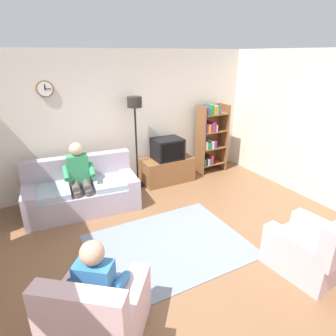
{
  "coord_description": "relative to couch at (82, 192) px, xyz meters",
  "views": [
    {
      "loc": [
        -1.93,
        -2.83,
        2.62
      ],
      "look_at": [
        0.07,
        0.92,
        0.91
      ],
      "focal_mm": 30.65,
      "sensor_mm": 36.0,
      "label": 1
    }
  ],
  "objects": [
    {
      "name": "ground_plane",
      "position": [
        1.13,
        -1.92,
        -0.31
      ],
      "size": [
        12.0,
        12.0,
        0.0
      ],
      "primitive_type": "plane",
      "color": "brown"
    },
    {
      "name": "back_wall_assembly",
      "position": [
        1.13,
        0.74,
        1.04
      ],
      "size": [
        6.2,
        0.17,
        2.7
      ],
      "color": "silver",
      "rests_on": "ground_plane"
    },
    {
      "name": "couch",
      "position": [
        0.0,
        0.0,
        0.0
      ],
      "size": [
        1.98,
        1.06,
        0.9
      ],
      "color": "#A899A8",
      "rests_on": "ground_plane"
    },
    {
      "name": "tv_stand",
      "position": [
        1.89,
        0.33,
        -0.05
      ],
      "size": [
        1.1,
        0.56,
        0.53
      ],
      "color": "brown",
      "rests_on": "ground_plane"
    },
    {
      "name": "tv",
      "position": [
        1.89,
        0.31,
        0.44
      ],
      "size": [
        0.6,
        0.49,
        0.44
      ],
      "color": "black",
      "rests_on": "tv_stand"
    },
    {
      "name": "bookshelf",
      "position": [
        3.04,
        0.4,
        0.53
      ],
      "size": [
        0.68,
        0.36,
        1.58
      ],
      "color": "brown",
      "rests_on": "ground_plane"
    },
    {
      "name": "floor_lamp",
      "position": [
        1.24,
        0.43,
        1.14
      ],
      "size": [
        0.28,
        0.28,
        1.85
      ],
      "color": "black",
      "rests_on": "ground_plane"
    },
    {
      "name": "armchair_near_window",
      "position": [
        -0.43,
        -2.65,
        -0.02
      ],
      "size": [
        1.17,
        1.19,
        0.9
      ],
      "color": "beige",
      "rests_on": "ground_plane"
    },
    {
      "name": "armchair_near_bookshelf",
      "position": [
        2.21,
        -2.97,
        -0.02
      ],
      "size": [
        0.88,
        0.95,
        0.9
      ],
      "color": "beige",
      "rests_on": "ground_plane"
    },
    {
      "name": "area_rug",
      "position": [
        0.83,
        -1.7,
        -0.31
      ],
      "size": [
        2.2,
        1.7,
        0.01
      ],
      "primitive_type": "cube",
      "color": "slate",
      "rests_on": "ground_plane"
    },
    {
      "name": "person_on_couch",
      "position": [
        -0.03,
        -0.11,
        0.39
      ],
      "size": [
        0.54,
        0.56,
        1.24
      ],
      "color": "#338C59",
      "rests_on": "ground_plane"
    },
    {
      "name": "person_in_left_armchair",
      "position": [
        -0.37,
        -2.58,
        0.29
      ],
      "size": [
        0.62,
        0.64,
        1.12
      ],
      "color": "#3372B2",
      "rests_on": "ground_plane"
    }
  ]
}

